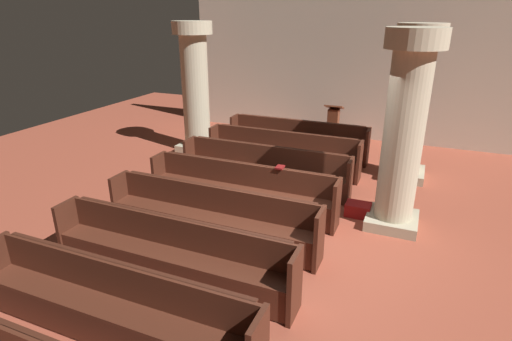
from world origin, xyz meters
TOP-DOWN VIEW (x-y plane):
  - ground_plane at (0.00, 0.00)m, footprint 19.20×19.20m
  - back_wall at (0.00, 6.08)m, footprint 10.00×0.16m
  - pew_row_0 at (-1.17, 3.89)m, footprint 3.47×0.47m
  - pew_row_1 at (-1.17, 2.78)m, footprint 3.47×0.46m
  - pew_row_2 at (-1.17, 1.67)m, footprint 3.47×0.47m
  - pew_row_3 at (-1.17, 0.56)m, footprint 3.47×0.46m
  - pew_row_4 at (-1.17, -0.55)m, footprint 3.47×0.46m
  - pew_row_5 at (-1.17, -1.66)m, footprint 3.47×0.47m
  - pew_row_6 at (-1.17, -2.77)m, footprint 3.47×0.46m
  - pillar_aisle_side at (1.39, 3.42)m, footprint 0.95×0.95m
  - pillar_far_side at (-3.67, 3.33)m, footprint 0.95×0.95m
  - pillar_aisle_rear at (1.39, 1.07)m, footprint 0.89×0.89m
  - lectern at (-0.58, 5.23)m, footprint 0.48×0.45m
  - hymn_book at (-0.52, 0.75)m, footprint 0.13×0.18m
  - kneeler_box_red at (0.80, 1.20)m, footprint 0.43×0.32m

SIDE VIEW (x-z plane):
  - ground_plane at x=0.00m, z-range 0.00..0.00m
  - kneeler_box_red at x=0.80m, z-range 0.00..0.23m
  - lectern at x=-0.58m, z-range -0.09..0.99m
  - pew_row_0 at x=-1.17m, z-range 0.03..0.90m
  - pew_row_1 at x=-1.17m, z-range 0.03..0.90m
  - pew_row_2 at x=-1.17m, z-range 0.03..0.90m
  - pew_row_3 at x=-1.17m, z-range 0.03..0.90m
  - pew_row_4 at x=-1.17m, z-range 0.03..0.90m
  - pew_row_5 at x=-1.17m, z-range 0.03..0.90m
  - pew_row_6 at x=-1.17m, z-range 0.03..0.90m
  - hymn_book at x=-0.52m, z-range 0.87..0.90m
  - pillar_aisle_side at x=1.39m, z-range 0.07..3.24m
  - pillar_far_side at x=-3.67m, z-range 0.07..3.24m
  - pillar_aisle_rear at x=1.39m, z-range 0.07..3.24m
  - back_wall at x=0.00m, z-range 0.00..4.50m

